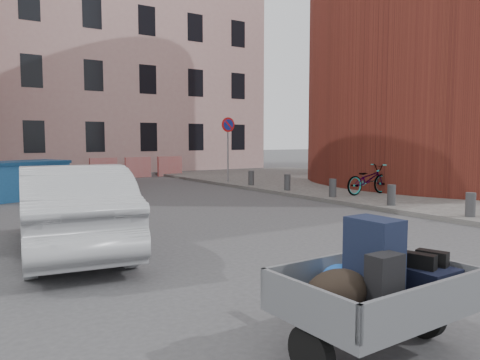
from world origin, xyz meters
TOP-DOWN VIEW (x-y plane):
  - ground at (0.00, 0.00)m, footprint 120.00×120.00m
  - sidewalk at (10.00, 4.00)m, footprint 9.00×24.00m
  - building_pink at (6.00, 22.00)m, footprint 16.00×8.00m
  - no_parking_sign at (6.00, 9.48)m, footprint 0.60×0.09m
  - bollards at (6.00, 3.40)m, footprint 0.22×9.02m
  - barriers at (4.20, 15.00)m, footprint 4.70×0.18m
  - trailer at (-1.05, -4.30)m, footprint 1.62×1.82m
  - dumpster at (-1.97, 9.08)m, footprint 3.19×2.46m
  - silver_car at (-2.28, 1.00)m, footprint 2.15×4.60m
  - bicycle at (7.40, 3.27)m, footprint 1.82×0.64m

SIDE VIEW (x-z plane):
  - ground at x=0.00m, z-range 0.00..0.00m
  - sidewalk at x=10.00m, z-range 0.00..0.12m
  - bollards at x=6.00m, z-range 0.12..0.67m
  - barriers at x=4.20m, z-range 0.00..1.00m
  - bicycle at x=7.40m, z-range 0.12..1.07m
  - dumpster at x=-1.97m, z-range 0.00..1.20m
  - trailer at x=-1.05m, z-range 0.01..1.21m
  - silver_car at x=-2.28m, z-range 0.00..1.46m
  - no_parking_sign at x=6.00m, z-range 0.69..3.34m
  - building_pink at x=6.00m, z-range 0.00..14.00m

